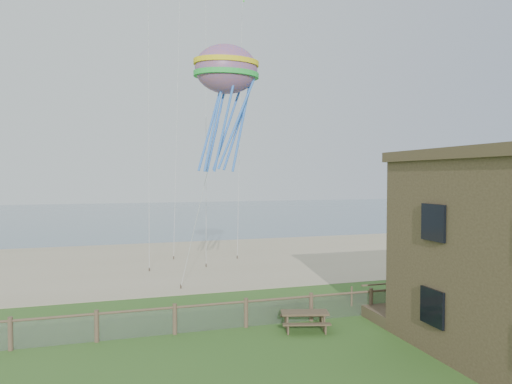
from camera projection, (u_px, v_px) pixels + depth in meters
sand_beach at (190, 260)px, 34.69m from camera, size 72.00×20.00×0.02m
ocean at (151, 214)px, 76.81m from camera, size 160.00×68.00×0.02m
chainlink_fence at (246, 314)px, 19.36m from camera, size 36.20×0.20×1.25m
motel_deck at (509, 303)px, 22.14m from camera, size 15.00×2.00×0.50m
picnic_table at (305, 320)px, 19.06m from camera, size 2.28×1.93×0.83m
octopus_kite at (227, 105)px, 23.34m from camera, size 3.91×3.20×7.00m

